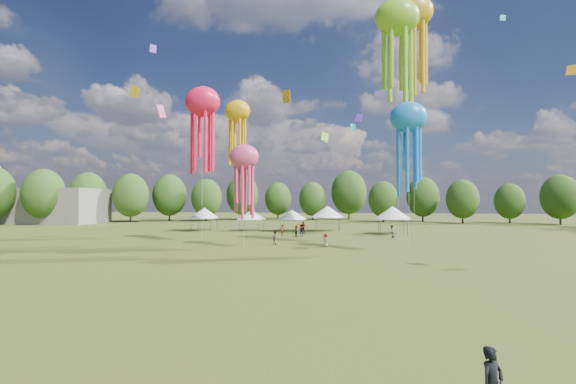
# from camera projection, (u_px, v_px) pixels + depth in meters

# --- Properties ---
(spectator_near) EXTENTS (0.98, 0.94, 1.59)m
(spectator_near) POSITION_uv_depth(u_px,v_px,m) (275.00, 238.00, 48.28)
(spectator_near) COLOR gray
(spectator_near) RESTS_ON ground
(spectators_far) EXTENTS (16.87, 18.39, 1.93)m
(spectators_far) POSITION_uv_depth(u_px,v_px,m) (317.00, 231.00, 58.25)
(spectators_far) COLOR gray
(spectators_far) RESTS_ON ground
(festival_tents) EXTENTS (37.74, 10.14, 4.43)m
(festival_tents) POSITION_uv_depth(u_px,v_px,m) (301.00, 213.00, 68.23)
(festival_tents) COLOR #47474C
(festival_tents) RESTS_ON ground
(show_kites) EXTENTS (30.96, 19.47, 32.17)m
(show_kites) POSITION_uv_depth(u_px,v_px,m) (331.00, 83.00, 48.71)
(show_kites) COLOR #FF1641
(show_kites) RESTS_ON ground
(small_kites) EXTENTS (73.06, 56.32, 38.63)m
(small_kites) POSITION_uv_depth(u_px,v_px,m) (307.00, 17.00, 53.07)
(small_kites) COLOR #FF1641
(small_kites) RESTS_ON ground
(treeline) EXTENTS (201.57, 95.24, 13.43)m
(treeline) POSITION_uv_depth(u_px,v_px,m) (301.00, 194.00, 74.06)
(treeline) COLOR #38281C
(treeline) RESTS_ON ground
(hangar) EXTENTS (40.00, 12.00, 8.00)m
(hangar) POSITION_uv_depth(u_px,v_px,m) (18.00, 206.00, 93.63)
(hangar) COLOR gray
(hangar) RESTS_ON ground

